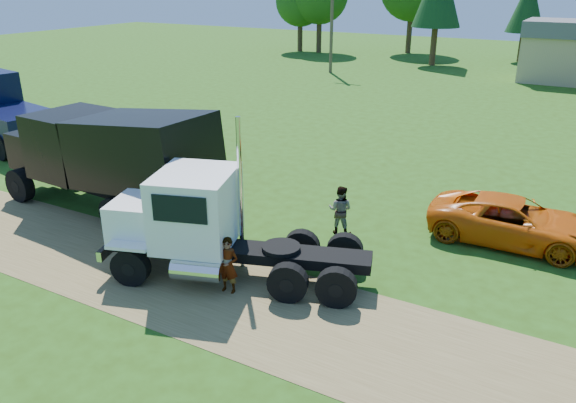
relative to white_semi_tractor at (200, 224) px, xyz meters
The scene contains 8 objects.
ground 2.50m from the white_semi_tractor, 23.22° to the right, with size 140.00×140.00×0.00m, color #27470F.
dirt_track 2.50m from the white_semi_tractor, 23.22° to the right, with size 120.00×4.20×0.01m, color brown.
white_semi_tractor is the anchor object (origin of this frame).
black_dump_truck 5.86m from the white_semi_tractor, 159.37° to the left, with size 9.19×3.24×3.94m.
orange_pickup 9.82m from the white_semi_tractor, 41.08° to the left, with size 2.40×5.21×1.45m, color #D15909.
spectator_a 1.55m from the white_semi_tractor, 21.30° to the right, with size 0.58×0.38×1.59m, color #999999.
spectator_b 4.98m from the white_semi_tractor, 61.87° to the left, with size 0.80×0.63×1.65m, color #999999.
tan_shed 39.66m from the white_semi_tractor, 81.56° to the left, with size 6.20×5.40×4.70m.
Camera 1 is at (7.29, -10.40, 7.93)m, focal length 35.00 mm.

